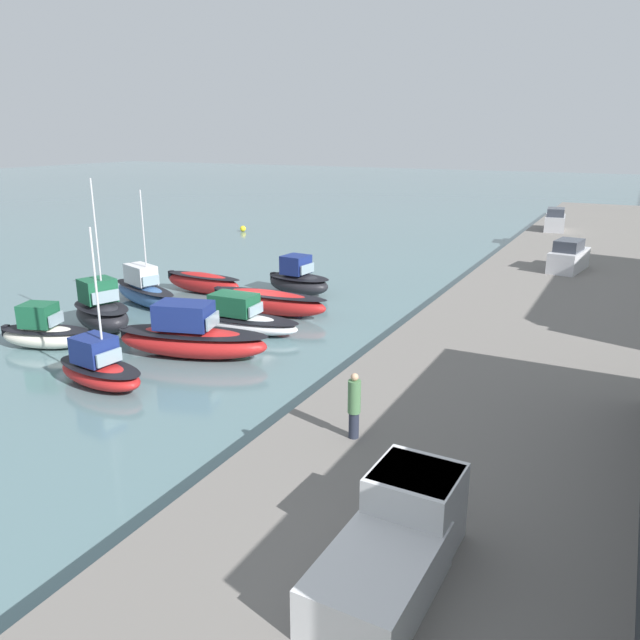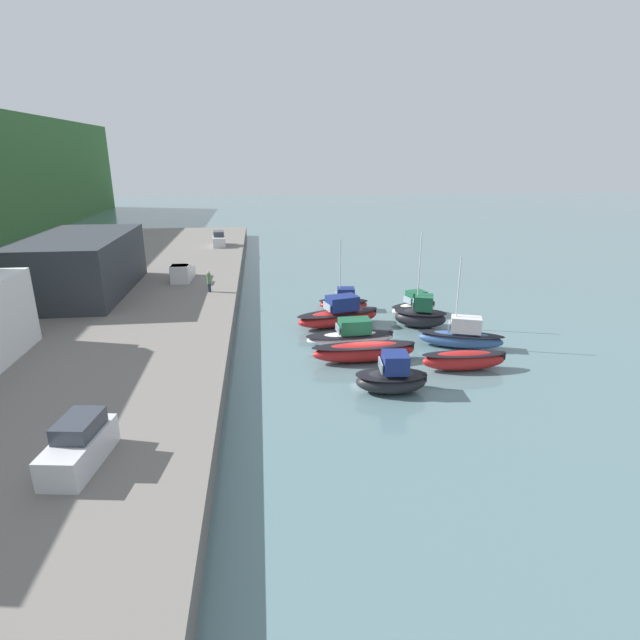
% 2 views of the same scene
% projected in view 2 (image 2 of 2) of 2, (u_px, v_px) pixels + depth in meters
% --- Properties ---
extents(ground_plane, '(320.00, 320.00, 0.00)m').
position_uv_depth(ground_plane, '(367.00, 355.00, 38.71)').
color(ground_plane, slate).
extents(quay_promenade, '(122.25, 25.09, 1.66)m').
position_uv_depth(quay_promenade, '(53.00, 359.00, 35.86)').
color(quay_promenade, slate).
rests_on(quay_promenade, ground_plane).
extents(yacht_club_building, '(16.66, 8.70, 5.66)m').
position_uv_depth(yacht_club_building, '(81.00, 265.00, 48.95)').
color(yacht_club_building, '#2D3338').
rests_on(yacht_club_building, quay_promenade).
extents(moored_boat_0, '(2.77, 4.86, 2.70)m').
position_uv_depth(moored_boat_0, '(392.00, 378.00, 32.45)').
color(moored_boat_0, black).
rests_on(moored_boat_0, ground_plane).
extents(moored_boat_1, '(2.13, 7.99, 1.51)m').
position_uv_depth(moored_boat_1, '(364.00, 351.00, 37.29)').
color(moored_boat_1, red).
rests_on(moored_boat_1, ground_plane).
extents(moored_boat_2, '(2.55, 7.44, 2.12)m').
position_uv_depth(moored_boat_2, '(351.00, 335.00, 40.74)').
color(moored_boat_2, white).
rests_on(moored_boat_2, ground_plane).
extents(moored_boat_3, '(4.37, 8.20, 2.77)m').
position_uv_depth(moored_boat_3, '(339.00, 315.00, 44.94)').
color(moored_boat_3, red).
rests_on(moored_boat_3, ground_plane).
extents(moored_boat_4, '(2.52, 5.07, 7.08)m').
position_uv_depth(moored_boat_4, '(344.00, 302.00, 49.72)').
color(moored_boat_4, red).
rests_on(moored_boat_4, ground_plane).
extents(moored_boat_5, '(1.72, 6.24, 1.46)m').
position_uv_depth(moored_boat_5, '(464.00, 360.00, 35.82)').
color(moored_boat_5, red).
rests_on(moored_boat_5, ground_plane).
extents(moored_boat_6, '(3.93, 6.94, 7.41)m').
position_uv_depth(moored_boat_6, '(461.00, 336.00, 39.90)').
color(moored_boat_6, '#33568E').
rests_on(moored_boat_6, ground_plane).
extents(moored_boat_7, '(3.75, 5.13, 8.48)m').
position_uv_depth(moored_boat_7, '(421.00, 315.00, 44.64)').
color(moored_boat_7, black).
rests_on(moored_boat_7, ground_plane).
extents(moored_boat_8, '(3.28, 5.14, 2.35)m').
position_uv_depth(moored_boat_8, '(414.00, 306.00, 48.11)').
color(moored_boat_8, white).
rests_on(moored_boat_8, ground_plane).
extents(parked_car_1, '(4.42, 2.41, 2.16)m').
position_uv_depth(parked_car_1, '(79.00, 446.00, 22.06)').
color(parked_car_1, silver).
rests_on(parked_car_1, quay_promenade).
extents(parked_car_2, '(4.34, 2.14, 2.16)m').
position_uv_depth(parked_car_2, '(219.00, 240.00, 74.88)').
color(parked_car_2, silver).
rests_on(parked_car_2, quay_promenade).
extents(pickup_truck_0, '(4.78, 2.11, 1.90)m').
position_uv_depth(pickup_truck_0, '(182.00, 273.00, 54.35)').
color(pickup_truck_0, silver).
rests_on(pickup_truck_0, quay_promenade).
extents(person_on_quay, '(0.40, 0.40, 2.14)m').
position_uv_depth(person_on_quay, '(209.00, 281.00, 49.76)').
color(person_on_quay, '#232838').
rests_on(person_on_quay, quay_promenade).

